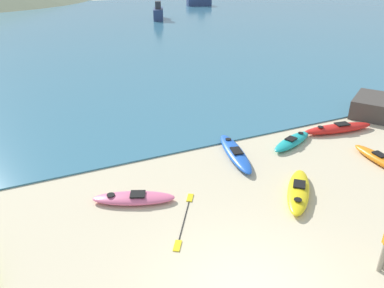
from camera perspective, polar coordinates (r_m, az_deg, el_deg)
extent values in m
cube|color=teal|center=(48.14, -21.03, 15.97)|extent=(160.00, 70.00, 0.06)
ellipsoid|color=blue|center=(14.98, 6.57, -1.34)|extent=(1.46, 3.51, 0.31)
cube|color=black|center=(14.75, 6.81, -1.01)|extent=(0.51, 0.69, 0.05)
cylinder|color=black|center=(15.71, 5.55, 0.75)|extent=(0.24, 0.24, 0.02)
ellipsoid|color=#E5668C|center=(12.33, -8.85, -8.16)|extent=(2.73, 1.75, 0.26)
cube|color=black|center=(12.23, -8.28, -7.57)|extent=(0.60, 0.57, 0.05)
cylinder|color=black|center=(12.37, -12.27, -7.58)|extent=(0.27, 0.27, 0.02)
ellipsoid|color=teal|center=(16.43, 15.02, 0.39)|extent=(2.67, 1.60, 0.29)
cube|color=black|center=(16.25, 14.86, 0.78)|extent=(0.57, 0.51, 0.05)
cylinder|color=black|center=(16.96, 16.25, 1.63)|extent=(0.23, 0.23, 0.02)
ellipsoid|color=yellow|center=(12.98, 15.92, -6.90)|extent=(2.44, 2.59, 0.31)
cube|color=black|center=(13.01, 16.05, -5.89)|extent=(0.63, 0.64, 0.05)
cylinder|color=black|center=(12.23, 15.84, -8.15)|extent=(0.25, 0.25, 0.02)
ellipsoid|color=orange|center=(16.07, 26.87, -2.19)|extent=(0.81, 2.79, 0.32)
cube|color=black|center=(16.08, 26.67, -1.39)|extent=(0.36, 0.52, 0.05)
ellipsoid|color=red|center=(18.32, 21.38, 2.25)|extent=(3.52, 1.24, 0.35)
cube|color=black|center=(18.35, 21.91, 2.87)|extent=(0.67, 0.49, 0.05)
cylinder|color=black|center=(17.70, 19.01, 2.49)|extent=(0.26, 0.26, 0.02)
cylinder|color=gray|center=(10.72, 26.96, -15.21)|extent=(0.12, 0.12, 0.82)
cube|color=navy|center=(53.74, -5.14, 19.14)|extent=(2.77, 4.61, 1.38)
cube|color=#333338|center=(53.17, -5.20, 20.35)|extent=(1.17, 1.52, 0.97)
cube|color=navy|center=(71.30, 1.07, 20.86)|extent=(4.50, 2.64, 1.33)
cylinder|color=black|center=(11.47, -1.19, -11.42)|extent=(1.07, 1.61, 0.03)
cube|color=yellow|center=(10.58, -2.25, -15.22)|extent=(0.39, 0.47, 0.03)
cube|color=yellow|center=(12.41, -0.31, -8.19)|extent=(0.39, 0.47, 0.03)
cube|color=#423D38|center=(21.03, 26.29, 5.13)|extent=(3.34, 3.18, 0.93)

